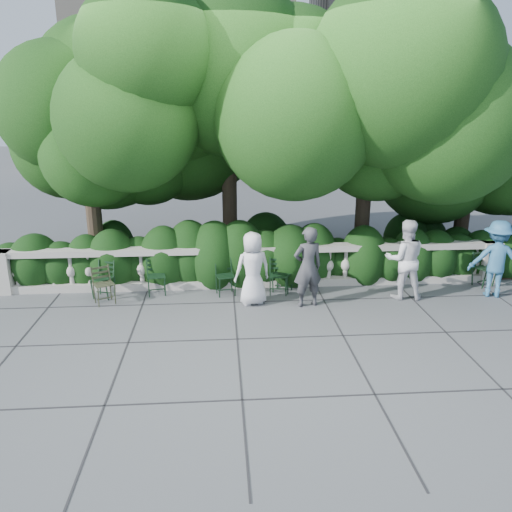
{
  "coord_description": "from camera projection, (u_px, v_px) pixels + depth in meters",
  "views": [
    {
      "loc": [
        -0.76,
        -9.41,
        4.18
      ],
      "look_at": [
        0.0,
        1.0,
        1.0
      ],
      "focal_mm": 35.0,
      "sensor_mm": 36.0,
      "label": 1
    }
  ],
  "objects": [
    {
      "name": "balustrade",
      "position": [
        254.0,
        267.0,
        11.83
      ],
      "size": [
        12.0,
        0.44,
        1.0
      ],
      "color": "#9E998E",
      "rests_on": "ground"
    },
    {
      "name": "chair_weathered",
      "position": [
        107.0,
        305.0,
        10.82
      ],
      "size": [
        0.61,
        0.63,
        0.84
      ],
      "primitive_type": null,
      "rotation": [
        0.0,
        0.0,
        0.49
      ],
      "color": "black",
      "rests_on": "ground"
    },
    {
      "name": "ground",
      "position": [
        260.0,
        317.0,
        10.26
      ],
      "size": [
        90.0,
        90.0,
        0.0
      ],
      "primitive_type": "plane",
      "color": "#484B4E",
      "rests_on": "ground"
    },
    {
      "name": "person_casual_man",
      "position": [
        405.0,
        259.0,
        11.02
      ],
      "size": [
        0.95,
        0.78,
        1.8
      ],
      "primitive_type": "imported",
      "rotation": [
        0.0,
        0.0,
        3.02
      ],
      "color": "silver",
      "rests_on": "ground"
    },
    {
      "name": "chair_b",
      "position": [
        227.0,
        297.0,
        11.31
      ],
      "size": [
        0.54,
        0.57,
        0.84
      ],
      "primitive_type": null,
      "rotation": [
        0.0,
        0.0,
        0.23
      ],
      "color": "black",
      "rests_on": "ground"
    },
    {
      "name": "chair_e",
      "position": [
        280.0,
        293.0,
        11.52
      ],
      "size": [
        0.61,
        0.62,
        0.84
      ],
      "primitive_type": null,
      "rotation": [
        0.0,
        0.0,
        -0.45
      ],
      "color": "black",
      "rests_on": "ground"
    },
    {
      "name": "chair_c",
      "position": [
        158.0,
        297.0,
        11.32
      ],
      "size": [
        0.51,
        0.55,
        0.84
      ],
      "primitive_type": null,
      "rotation": [
        0.0,
        0.0,
        0.17
      ],
      "color": "black",
      "rests_on": "ground"
    },
    {
      "name": "chair_d",
      "position": [
        278.0,
        296.0,
        11.35
      ],
      "size": [
        0.48,
        0.52,
        0.84
      ],
      "primitive_type": null,
      "rotation": [
        0.0,
        0.0,
        -0.09
      ],
      "color": "black",
      "rests_on": "ground"
    },
    {
      "name": "person_woman_grey",
      "position": [
        308.0,
        267.0,
        10.58
      ],
      "size": [
        0.71,
        0.55,
        1.75
      ],
      "primitive_type": "imported",
      "rotation": [
        0.0,
        0.0,
        3.36
      ],
      "color": "#3A3A3E",
      "rests_on": "ground"
    },
    {
      "name": "shrub_hedge",
      "position": [
        250.0,
        270.0,
        13.12
      ],
      "size": [
        15.0,
        2.6,
        1.7
      ],
      "primitive_type": null,
      "color": "black",
      "rests_on": "ground"
    },
    {
      "name": "person_older_blue",
      "position": [
        496.0,
        259.0,
        11.14
      ],
      "size": [
        1.26,
        0.93,
        1.75
      ],
      "primitive_type": "imported",
      "rotation": [
        0.0,
        0.0,
        2.87
      ],
      "color": "#2F658D",
      "rests_on": "ground"
    },
    {
      "name": "tree_canopy",
      "position": [
        277.0,
        114.0,
        12.19
      ],
      "size": [
        15.04,
        6.52,
        6.78
      ],
      "color": "#3F3023",
      "rests_on": "ground"
    },
    {
      "name": "person_businessman",
      "position": [
        253.0,
        269.0,
        10.7
      ],
      "size": [
        0.9,
        0.71,
        1.61
      ],
      "primitive_type": "imported",
      "rotation": [
        0.0,
        0.0,
        3.42
      ],
      "color": "silver",
      "rests_on": "ground"
    },
    {
      "name": "chair_f",
      "position": [
        487.0,
        287.0,
        11.89
      ],
      "size": [
        0.59,
        0.61,
        0.84
      ],
      "primitive_type": null,
      "rotation": [
        0.0,
        0.0,
        0.4
      ],
      "color": "black",
      "rests_on": "ground"
    },
    {
      "name": "chair_a",
      "position": [
        101.0,
        300.0,
        11.15
      ],
      "size": [
        0.56,
        0.59,
        0.84
      ],
      "primitive_type": null,
      "rotation": [
        0.0,
        0.0,
        -0.3
      ],
      "color": "black",
      "rests_on": "ground"
    }
  ]
}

